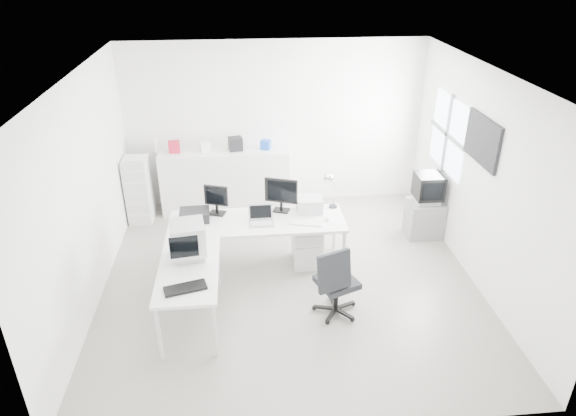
{
  "coord_description": "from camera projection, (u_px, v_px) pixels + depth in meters",
  "views": [
    {
      "loc": [
        -0.57,
        -5.81,
        4.11
      ],
      "look_at": [
        0.0,
        0.2,
        1.0
      ],
      "focal_mm": 32.0,
      "sensor_mm": 36.0,
      "label": 1
    }
  ],
  "objects": [
    {
      "name": "wall_picture",
      "position": [
        482.0,
        140.0,
        6.5
      ],
      "size": [
        0.04,
        0.9,
        0.6
      ],
      "primitive_type": null,
      "color": "black",
      "rests_on": "right_wall"
    },
    {
      "name": "office_chair",
      "position": [
        337.0,
        279.0,
        6.22
      ],
      "size": [
        0.75,
        0.75,
        1.0
      ],
      "primitive_type": null,
      "rotation": [
        0.0,
        0.0,
        0.39
      ],
      "color": "#232427",
      "rests_on": "floor"
    },
    {
      "name": "side_desk",
      "position": [
        191.0,
        295.0,
        6.14
      ],
      "size": [
        0.7,
        1.4,
        0.75
      ],
      "primitive_type": null,
      "color": "silver",
      "rests_on": "floor"
    },
    {
      "name": "white_mouse",
      "position": [
        327.0,
        219.0,
        6.99
      ],
      "size": [
        0.06,
        0.06,
        0.06
      ],
      "primitive_type": "sphere",
      "color": "silver",
      "rests_on": "main_desk"
    },
    {
      "name": "clutter_box_b",
      "position": [
        205.0,
        146.0,
        8.43
      ],
      "size": [
        0.2,
        0.18,
        0.16
      ],
      "primitive_type": "cube",
      "rotation": [
        0.0,
        0.0,
        0.33
      ],
      "color": "silver",
      "rests_on": "sideboard"
    },
    {
      "name": "left_wall",
      "position": [
        85.0,
        195.0,
        6.22
      ],
      "size": [
        0.02,
        5.0,
        2.8
      ],
      "primitive_type": "cube",
      "color": "white",
      "rests_on": "floor"
    },
    {
      "name": "laptop",
      "position": [
        261.0,
        217.0,
        6.88
      ],
      "size": [
        0.33,
        0.34,
        0.22
      ],
      "primitive_type": null,
      "rotation": [
        0.0,
        0.0,
        0.01
      ],
      "color": "#B7B7BA",
      "rests_on": "main_desk"
    },
    {
      "name": "clutter_box_c",
      "position": [
        235.0,
        144.0,
        8.46
      ],
      "size": [
        0.25,
        0.23,
        0.22
      ],
      "primitive_type": "cube",
      "rotation": [
        0.0,
        0.0,
        0.18
      ],
      "color": "black",
      "rests_on": "sideboard"
    },
    {
      "name": "black_keyboard",
      "position": [
        185.0,
        288.0,
        5.61
      ],
      "size": [
        0.49,
        0.3,
        0.03
      ],
      "primitive_type": "cube",
      "rotation": [
        0.0,
        0.0,
        0.27
      ],
      "color": "black",
      "rests_on": "side_desk"
    },
    {
      "name": "main_desk",
      "position": [
        258.0,
        244.0,
        7.18
      ],
      "size": [
        2.4,
        0.8,
        0.75
      ],
      "primitive_type": null,
      "color": "silver",
      "rests_on": "floor"
    },
    {
      "name": "tv_cabinet",
      "position": [
        424.0,
        219.0,
        8.03
      ],
      "size": [
        0.53,
        0.44,
        0.58
      ],
      "primitive_type": "cube",
      "color": "gray",
      "rests_on": "floor"
    },
    {
      "name": "lcd_monitor_small",
      "position": [
        216.0,
        200.0,
        7.09
      ],
      "size": [
        0.38,
        0.29,
        0.42
      ],
      "primitive_type": null,
      "rotation": [
        0.0,
        0.0,
        -0.34
      ],
      "color": "black",
      "rests_on": "main_desk"
    },
    {
      "name": "floor",
      "position": [
        289.0,
        279.0,
        7.08
      ],
      "size": [
        5.0,
        5.0,
        0.01
      ],
      "primitive_type": "cube",
      "color": "#B6AEA3",
      "rests_on": "ground"
    },
    {
      "name": "clutter_box_d",
      "position": [
        266.0,
        145.0,
        8.52
      ],
      "size": [
        0.19,
        0.18,
        0.15
      ],
      "primitive_type": "cube",
      "rotation": [
        0.0,
        0.0,
        -0.38
      ],
      "color": "blue",
      "rests_on": "sideboard"
    },
    {
      "name": "filing_cabinet",
      "position": [
        139.0,
        190.0,
        8.36
      ],
      "size": [
        0.38,
        0.45,
        1.09
      ],
      "primitive_type": "cube",
      "color": "silver",
      "rests_on": "floor"
    },
    {
      "name": "right_wall",
      "position": [
        481.0,
        179.0,
        6.65
      ],
      "size": [
        0.02,
        5.0,
        2.8
      ],
      "primitive_type": "cube",
      "color": "white",
      "rests_on": "floor"
    },
    {
      "name": "lcd_monitor_large",
      "position": [
        281.0,
        196.0,
        7.15
      ],
      "size": [
        0.5,
        0.33,
        0.48
      ],
      "primitive_type": null,
      "rotation": [
        0.0,
        0.0,
        -0.34
      ],
      "color": "black",
      "rests_on": "main_desk"
    },
    {
      "name": "desk_lamp",
      "position": [
        334.0,
        191.0,
        7.25
      ],
      "size": [
        0.22,
        0.22,
        0.51
      ],
      "primitive_type": null,
      "rotation": [
        0.0,
        0.0,
        -0.34
      ],
      "color": "silver",
      "rests_on": "main_desk"
    },
    {
      "name": "laser_printer",
      "position": [
        310.0,
        204.0,
        7.22
      ],
      "size": [
        0.36,
        0.32,
        0.2
      ],
      "primitive_type": "cube",
      "rotation": [
        0.0,
        0.0,
        -0.04
      ],
      "color": "silver",
      "rests_on": "main_desk"
    },
    {
      "name": "drawer_pedestal",
      "position": [
        307.0,
        244.0,
        7.32
      ],
      "size": [
        0.4,
        0.5,
        0.6
      ],
      "primitive_type": "cube",
      "color": "silver",
      "rests_on": "floor"
    },
    {
      "name": "clutter_box_a",
      "position": [
        174.0,
        147.0,
        8.39
      ],
      "size": [
        0.19,
        0.17,
        0.18
      ],
      "primitive_type": "cube",
      "rotation": [
        0.0,
        0.0,
        0.07
      ],
      "color": "red",
      "rests_on": "sideboard"
    },
    {
      "name": "inkjet_printer",
      "position": [
        195.0,
        215.0,
        7.0
      ],
      "size": [
        0.41,
        0.32,
        0.14
      ],
      "primitive_type": "cube",
      "rotation": [
        0.0,
        0.0,
        0.03
      ],
      "color": "black",
      "rests_on": "main_desk"
    },
    {
      "name": "crt_tv",
      "position": [
        428.0,
        189.0,
        7.79
      ],
      "size": [
        0.5,
        0.48,
        0.45
      ],
      "primitive_type": null,
      "color": "black",
      "rests_on": "tv_cabinet"
    },
    {
      "name": "white_keyboard",
      "position": [
        306.0,
        223.0,
        6.93
      ],
      "size": [
        0.47,
        0.25,
        0.02
      ],
      "primitive_type": "cube",
      "rotation": [
        0.0,
        0.0,
        -0.25
      ],
      "color": "silver",
      "rests_on": "main_desk"
    },
    {
      "name": "clutter_bottle",
      "position": [
        156.0,
        145.0,
        8.39
      ],
      "size": [
        0.07,
        0.07,
        0.22
      ],
      "primitive_type": "cylinder",
      "color": "silver",
      "rests_on": "sideboard"
    },
    {
      "name": "ceiling",
      "position": [
        290.0,
        75.0,
        5.79
      ],
      "size": [
        5.0,
        5.0,
        0.01
      ],
      "primitive_type": "cube",
      "color": "white",
      "rests_on": "back_wall"
    },
    {
      "name": "back_wall",
      "position": [
        275.0,
        125.0,
        8.65
      ],
      "size": [
        5.0,
        0.02,
        2.8
      ],
      "primitive_type": "cube",
      "color": "white",
      "rests_on": "floor"
    },
    {
      "name": "window",
      "position": [
        448.0,
        134.0,
        7.62
      ],
      "size": [
        0.02,
        1.2,
        1.1
      ],
      "primitive_type": null,
      "color": "white",
      "rests_on": "right_wall"
    },
    {
      "name": "sideboard",
      "position": [
        225.0,
        180.0,
        8.74
      ],
      "size": [
        2.14,
        0.54,
        1.07
      ],
      "primitive_type": "cube",
      "color": "silver",
      "rests_on": "floor"
    },
    {
      "name": "crt_monitor",
      "position": [
        188.0,
        242.0,
        6.09
      ],
      "size": [
        0.42,
        0.42,
        0.43
      ],
      "primitive_type": null,
      "rotation": [
        0.0,
        0.0,
        0.14
      ],
      "color": "#B7B7BA",
      "rests_on": "side_desk"
    }
  ]
}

